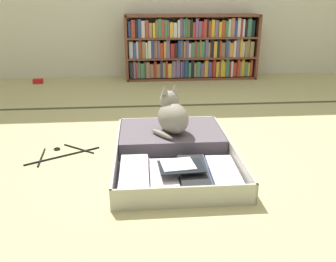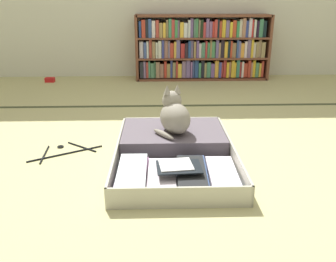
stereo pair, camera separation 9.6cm
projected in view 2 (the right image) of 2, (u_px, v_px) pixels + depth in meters
ground_plane at (200, 160)px, 2.10m from camera, size 10.00×10.00×0.00m
tatami_border at (185, 106)px, 3.15m from camera, size 4.80×0.05×0.00m
bookshelf at (202, 48)px, 4.07m from camera, size 1.52×0.29×0.72m
open_suitcase at (173, 149)px, 2.14m from camera, size 0.68×0.99×0.11m
black_cat at (174, 115)px, 2.20m from camera, size 0.27×0.31×0.29m
clothes_hanger at (64, 151)px, 2.21m from camera, size 0.41×0.32×0.01m
small_red_pouch at (50, 80)px, 4.01m from camera, size 0.10×0.07×0.05m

